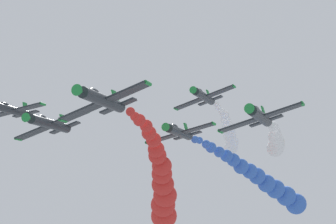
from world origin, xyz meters
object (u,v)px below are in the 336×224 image
(airplane_right_inner, at_px, (49,124))
(airplane_high_slot, at_px, (203,96))
(airplane_left_outer, at_px, (179,132))
(airplane_lead, at_px, (102,100))
(airplane_trailing, at_px, (11,110))
(airplane_left_inner, at_px, (260,116))

(airplane_right_inner, distance_m, airplane_high_slot, 28.09)
(airplane_right_inner, distance_m, airplane_left_outer, 17.66)
(airplane_left_outer, bearing_deg, airplane_right_inner, 48.34)
(airplane_right_inner, xyz_separation_m, airplane_high_slot, (-12.05, -24.50, 6.63))
(airplane_lead, relative_size, airplane_left_outer, 1.00)
(airplane_lead, distance_m, airplane_high_slot, 37.85)
(airplane_trailing, bearing_deg, airplane_high_slot, -152.62)
(airplane_left_inner, relative_size, airplane_high_slot, 1.00)
(airplane_right_inner, xyz_separation_m, airplane_trailing, (12.15, -11.96, 3.92))
(airplane_left_inner, relative_size, airplane_right_inner, 1.00)
(airplane_left_inner, distance_m, airplane_high_slot, 28.43)
(airplane_right_inner, bearing_deg, airplane_left_inner, 179.92)
(airplane_lead, bearing_deg, airplane_high_slot, -89.91)
(airplane_left_outer, height_order, airplane_trailing, airplane_trailing)
(airplane_lead, height_order, airplane_high_slot, airplane_high_slot)
(airplane_lead, relative_size, airplane_left_inner, 1.00)
(airplane_lead, bearing_deg, airplane_right_inner, -46.58)
(airplane_left_inner, relative_size, airplane_trailing, 1.00)
(airplane_right_inner, bearing_deg, airplane_trailing, -44.55)
(airplane_left_outer, bearing_deg, airplane_lead, 90.81)
(airplane_high_slot, bearing_deg, airplane_right_inner, 63.81)
(airplane_lead, relative_size, airplane_high_slot, 1.00)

